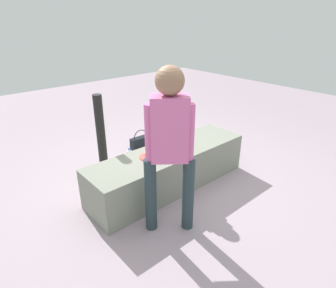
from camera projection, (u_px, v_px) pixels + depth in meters
ground_plane at (169, 186)px, 3.51m from camera, size 12.00×12.00×0.00m
concrete_ledge at (169, 169)px, 3.41m from camera, size 2.02×0.56×0.47m
child_seated at (168, 134)px, 3.22m from camera, size 0.28×0.32×0.48m
adult_standing at (170, 139)px, 2.44m from camera, size 0.38×0.35×1.56m
cake_plate at (149, 156)px, 3.15m from camera, size 0.22×0.22×0.07m
gift_bag at (182, 139)px, 4.41m from camera, size 0.18×0.09×0.34m
railing_post at (102, 146)px, 3.61m from camera, size 0.36×0.36×1.06m
water_bottle_near_gift at (129, 154)px, 4.09m from camera, size 0.07×0.07×0.18m
water_bottle_far_side at (175, 156)px, 4.06m from camera, size 0.08×0.08×0.18m
party_cup_red at (92, 192)px, 3.29m from camera, size 0.09×0.09×0.11m
handbag_black_leather at (141, 143)px, 4.42m from camera, size 0.33×0.11×0.32m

